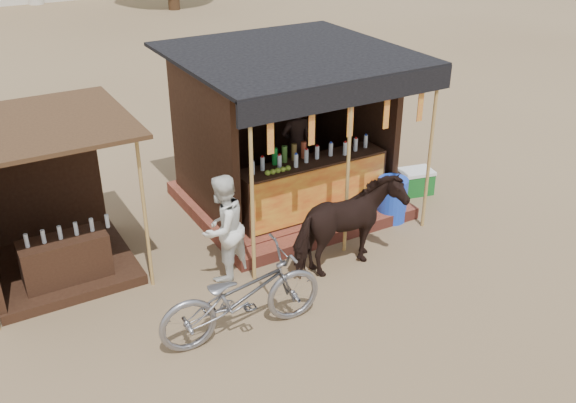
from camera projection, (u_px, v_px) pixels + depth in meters
The scene contains 9 objects.
ground at pixel (348, 323), 8.52m from camera, with size 120.00×120.00×0.00m, color #846B4C.
main_stall at pixel (288, 152), 11.09m from camera, with size 3.60×3.61×2.78m.
secondary_stall at pixel (41, 222), 9.22m from camera, with size 2.40×2.40×2.38m.
cow at pixel (349, 227), 9.36m from camera, with size 0.78×1.71×1.44m, color black.
motorbike at pixel (241, 296), 8.08m from camera, with size 0.76×2.19×1.15m, color gray.
bystander at pixel (223, 228), 9.15m from camera, with size 0.78×0.61×1.61m, color white.
blue_barrel at pixel (392, 199), 10.90m from camera, with size 0.51×0.51×0.76m, color blue.
red_crate at pixel (350, 224), 10.63m from camera, with size 0.36×0.38×0.27m, color #A41B1D.
cooler at pixel (415, 181), 11.88m from camera, with size 0.72×0.57×0.46m.
Camera 1 is at (-4.11, -5.53, 5.32)m, focal length 40.00 mm.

